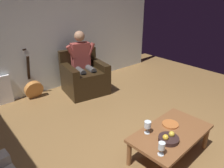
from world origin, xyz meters
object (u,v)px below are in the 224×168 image
Objects in this scene: guitar at (33,88)px; wine_glass_near at (162,147)px; coffee_table at (171,135)px; fruit_bowl at (169,139)px; person_seated at (83,60)px; armchair at (84,78)px; decorative_dish at (170,124)px; wine_glass_far at (148,125)px.

guitar is 6.33× the size of wine_glass_near.
fruit_bowl reaches higher than coffee_table.
guitar is at bearing -11.92° from person_seated.
decorative_dish is at bearing 95.43° from armchair.
wine_glass_near is 0.62m from decorative_dish.
armchair is 3.93× the size of fruit_bowl.
guitar is at bearing -73.74° from decorative_dish.
armchair is at bearing -105.65° from wine_glass_near.
guitar reaches higher than decorative_dish.
coffee_table is at bearing 143.79° from wine_glass_far.
coffee_table is 6.66× the size of wine_glass_far.
coffee_table is 0.21m from fruit_bowl.
person_seated reaches higher than wine_glass_near.
guitar is at bearing -80.16° from fruit_bowl.
person_seated reaches higher than armchair.
person_seated is (-0.01, -0.04, 0.38)m from armchair.
person_seated is 1.28× the size of guitar.
fruit_bowl is (-0.26, -0.08, -0.07)m from wine_glass_near.
wine_glass_near reaches higher than decorative_dish.
person_seated is 2.72m from wine_glass_near.
armchair is at bearing -96.79° from coffee_table.
decorative_dish is (-0.29, -0.18, -0.02)m from fruit_bowl.
coffee_table is (0.29, 2.41, 0.02)m from armchair.
fruit_bowl is 0.35m from decorative_dish.
guitar reaches higher than wine_glass_far.
armchair is at bearing 156.48° from guitar.
fruit_bowl is (-0.08, 0.27, -0.08)m from wine_glass_far.
guitar is 2.70m from wine_glass_far.
decorative_dish is (-0.80, 2.74, 0.18)m from guitar.
wine_glass_far is 0.70× the size of fruit_bowl.
fruit_bowl reaches higher than decorative_dish.
armchair is 0.85× the size of coffee_table.
decorative_dish is (0.18, 2.35, -0.30)m from person_seated.
wine_glass_near is at bearing 94.69° from guitar.
armchair is at bearing -94.23° from decorative_dish.
coffee_table is (0.29, 2.45, -0.36)m from person_seated.
coffee_table is at bearing 40.05° from decorative_dish.
armchair reaches higher than wine_glass_near.
wine_glass_far is 0.79× the size of decorative_dish.
wine_glass_near is (-0.25, 3.00, 0.27)m from guitar.
guitar reaches higher than fruit_bowl.
person_seated reaches higher than decorative_dish.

